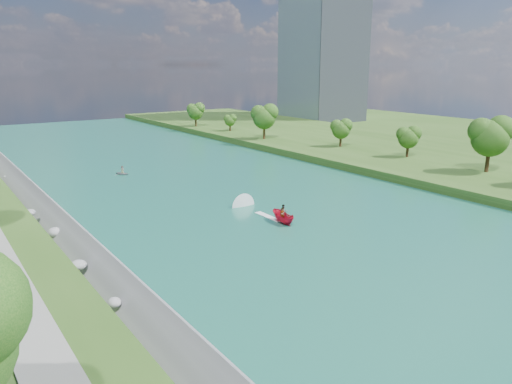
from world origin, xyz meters
TOP-DOWN VIEW (x-y plane):
  - ground at (0.00, 0.00)m, footprint 260.00×260.00m
  - river_water at (0.00, 20.00)m, footprint 55.00×240.00m
  - berm_east at (49.50, 20.00)m, footprint 44.00×240.00m
  - riprap_bank at (-25.86, 18.70)m, footprint 4.47×236.00m
  - office_tower at (82.50, 95.00)m, footprint 22.00×22.00m
  - trees_east at (39.04, 10.10)m, footprint 16.66×139.13m
  - motorboat at (-0.65, 9.58)m, footprint 3.60×18.91m
  - raft at (-7.24, 46.25)m, footprint 2.84×3.14m

SIDE VIEW (x-z plane):
  - ground at x=0.00m, z-range 0.00..0.00m
  - river_water at x=0.00m, z-range 0.00..0.10m
  - raft at x=-7.24m, z-range -0.32..1.20m
  - berm_east at x=49.50m, z-range 0.00..1.50m
  - motorboat at x=-0.65m, z-range -0.28..1.86m
  - riprap_bank at x=-25.86m, z-range -0.46..4.10m
  - trees_east at x=39.04m, z-range 0.57..12.28m
  - office_tower at x=82.50m, z-range 0.00..60.00m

